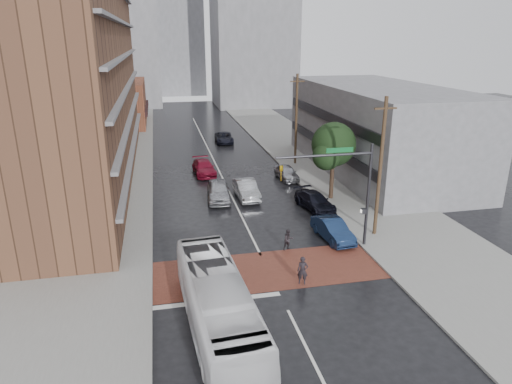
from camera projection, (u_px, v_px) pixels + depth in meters
name	position (u px, v px, depth m)	size (l,w,h in m)	color
ground	(270.00, 274.00, 27.76)	(160.00, 160.00, 0.00)	black
crosswalk	(268.00, 270.00, 28.22)	(14.00, 5.00, 0.02)	brown
sidewalk_west	(110.00, 172.00, 48.60)	(9.00, 90.00, 0.15)	gray
sidewalk_east	(315.00, 160.00, 53.16)	(9.00, 90.00, 0.15)	gray
apartment_block	(66.00, 34.00, 42.69)	(10.00, 44.00, 28.00)	brown
storefront_west	(120.00, 103.00, 74.24)	(8.00, 16.00, 7.00)	brown
building_east	(377.00, 129.00, 48.10)	(11.00, 26.00, 9.00)	gray
distant_tower_west	(112.00, 25.00, 92.03)	(18.00, 16.00, 32.00)	gray
distant_tower_east	(253.00, 14.00, 91.38)	(16.00, 14.00, 36.00)	gray
distant_tower_center	(178.00, 44.00, 111.83)	(12.00, 10.00, 24.00)	gray
street_tree	(334.00, 147.00, 39.06)	(4.20, 4.10, 6.90)	#332319
signal_mast	(349.00, 182.00, 29.71)	(6.50, 0.30, 7.20)	#2D2D33
utility_pole_near	(380.00, 167.00, 31.55)	(1.60, 0.26, 10.00)	#473321
utility_pole_far	(296.00, 119.00, 50.07)	(1.60, 0.26, 10.00)	#473321
transit_bus	(218.00, 306.00, 21.66)	(2.60, 11.13, 3.10)	silver
pedestrian_a	(303.00, 271.00, 26.41)	(0.62, 0.41, 1.71)	black
pedestrian_b	(288.00, 240.00, 30.70)	(0.72, 0.56, 1.48)	#262025
car_travel_a	(218.00, 191.00, 40.13)	(2.00, 4.98, 1.70)	#9FA0A6
car_travel_b	(246.00, 189.00, 40.61)	(1.71, 4.92, 1.62)	#ACAFB4
car_travel_c	(204.00, 168.00, 47.73)	(2.04, 5.03, 1.46)	maroon
suv_travel	(224.00, 138.00, 62.09)	(2.30, 4.98, 1.38)	black
car_parked_near	(333.00, 230.00, 32.33)	(1.54, 4.43, 1.46)	#132444
car_parked_mid	(315.00, 201.00, 38.04)	(1.95, 4.81, 1.39)	black
car_parked_far	(287.00, 173.00, 46.04)	(1.68, 4.17, 1.42)	#A4A4AB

